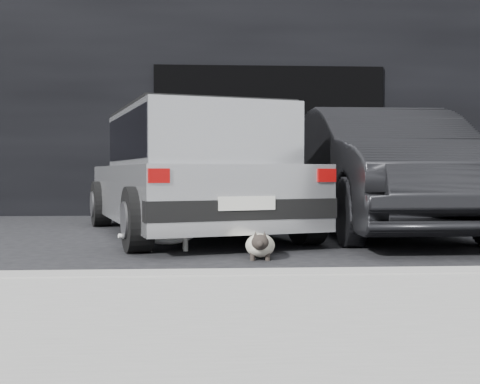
{
  "coord_description": "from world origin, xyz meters",
  "views": [
    {
      "loc": [
        -0.13,
        -6.48,
        0.77
      ],
      "look_at": [
        0.2,
        -0.85,
        0.58
      ],
      "focal_mm": 45.0,
      "sensor_mm": 36.0,
      "label": 1
    }
  ],
  "objects": [
    {
      "name": "silver_hatchback",
      "position": [
        -0.3,
        0.8,
        0.83
      ],
      "size": [
        2.92,
        4.47,
        1.52
      ],
      "rotation": [
        0.0,
        0.0,
        0.28
      ],
      "color": "#BABCBF",
      "rests_on": "ground"
    },
    {
      "name": "cat_white",
      "position": [
        -0.45,
        -0.63,
        0.2
      ],
      "size": [
        0.87,
        0.34,
        0.41
      ],
      "rotation": [
        0.0,
        0.0,
        -1.49
      ],
      "color": "white",
      "rests_on": "ground"
    },
    {
      "name": "cat_siamese",
      "position": [
        0.36,
        -1.23,
        0.12
      ],
      "size": [
        0.31,
        0.78,
        0.27
      ],
      "rotation": [
        0.0,
        0.0,
        3.05
      ],
      "color": "beige",
      "rests_on": "ground"
    },
    {
      "name": "building_facade",
      "position": [
        1.0,
        6.0,
        2.5
      ],
      "size": [
        34.0,
        4.0,
        5.0
      ],
      "primitive_type": "cube",
      "color": "black",
      "rests_on": "ground"
    },
    {
      "name": "second_car",
      "position": [
        2.08,
        0.89,
        0.79
      ],
      "size": [
        1.69,
        4.78,
        1.57
      ],
      "primitive_type": "imported",
      "rotation": [
        0.0,
        0.0,
        0.0
      ],
      "color": "black",
      "rests_on": "ground"
    },
    {
      "name": "ground",
      "position": [
        0.0,
        0.0,
        0.0
      ],
      "size": [
        80.0,
        80.0,
        0.0
      ],
      "primitive_type": "plane",
      "color": "black",
      "rests_on": "ground"
    },
    {
      "name": "sidewalk",
      "position": [
        1.0,
        -3.8,
        0.06
      ],
      "size": [
        18.0,
        2.2,
        0.11
      ],
      "primitive_type": "cube",
      "color": "gray",
      "rests_on": "ground"
    },
    {
      "name": "garage_opening",
      "position": [
        1.0,
        3.99,
        1.3
      ],
      "size": [
        4.0,
        0.1,
        2.6
      ],
      "primitive_type": "cube",
      "color": "black",
      "rests_on": "ground"
    },
    {
      "name": "curb",
      "position": [
        1.0,
        -2.6,
        0.06
      ],
      "size": [
        18.0,
        0.25,
        0.12
      ],
      "primitive_type": "cube",
      "color": "gray",
      "rests_on": "ground"
    }
  ]
}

